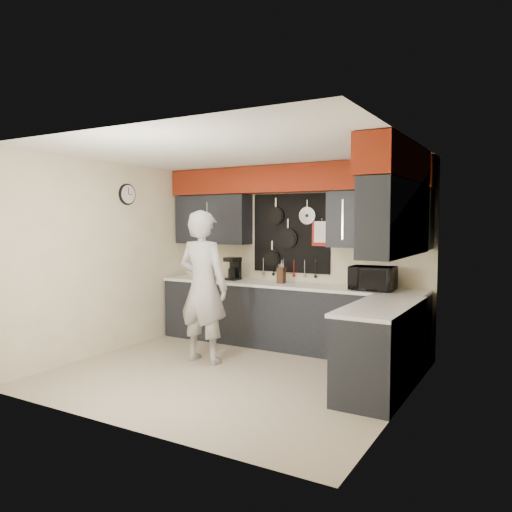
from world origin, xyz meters
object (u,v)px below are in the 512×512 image
Objects in this scene: person at (203,287)px; coffee_maker at (234,268)px; microwave at (373,278)px; knife_block at (281,275)px; utensil_crock at (281,278)px.

coffee_maker is at bearing -75.07° from person.
coffee_maker reaches higher than microwave.
knife_block is (-1.33, 0.05, -0.04)m from microwave.
microwave reaches higher than knife_block.
utensil_crock is 0.43× the size of coffee_maker.
person reaches higher than knife_block.
person is (0.30, -1.19, -0.13)m from coffee_maker.
utensil_crock is at bearing -110.90° from person.
knife_block is at bearing -113.25° from person.
coffee_maker is at bearing 176.80° from microwave.
utensil_crock is 1.31m from person.
coffee_maker reaches higher than utensil_crock.
utensil_crock is 0.79m from coffee_maker.
microwave is 1.34m from knife_block.
utensil_crock is at bearing 7.70° from coffee_maker.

